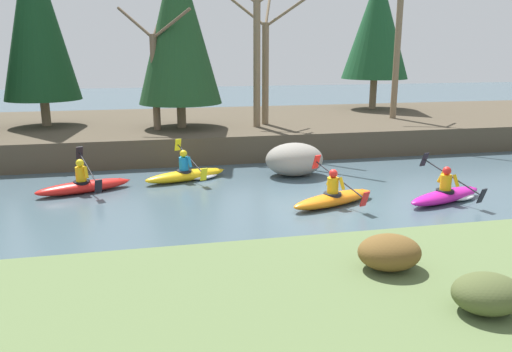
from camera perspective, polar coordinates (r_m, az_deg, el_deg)
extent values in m
plane|color=#425660|center=(13.88, 8.51, -2.98)|extent=(90.00, 90.00, 0.00)
cube|color=#4C4233|center=(23.17, -0.14, 5.39)|extent=(44.00, 9.70, 1.01)
cylinder|color=#7A664C|center=(22.43, -22.91, 6.68)|extent=(0.36, 0.36, 1.07)
cone|color=#143D1E|center=(22.33, -23.88, 16.39)|extent=(3.01, 3.01, 6.55)
cylinder|color=#7A664C|center=(20.48, -8.52, 6.88)|extent=(0.36, 0.36, 0.97)
cone|color=#1E4723|center=(20.34, -8.89, 16.72)|extent=(3.29, 3.29, 6.04)
cylinder|color=#7A664C|center=(27.55, 13.23, 9.15)|extent=(0.36, 0.36, 1.58)
cone|color=#194C28|center=(27.49, 13.66, 16.45)|extent=(3.44, 3.44, 5.44)
cylinder|color=brown|center=(19.89, -11.44, 10.38)|extent=(0.28, 0.28, 3.63)
cylinder|color=brown|center=(20.40, -13.62, 16.66)|extent=(1.37, 1.18, 1.24)
cylinder|color=brown|center=(19.34, -9.69, 16.78)|extent=(1.44, 1.23, 1.09)
cylinder|color=brown|center=(20.60, -11.04, 16.95)|extent=(0.65, 1.54, 1.37)
cylinder|color=#7A664C|center=(20.25, 0.10, 12.58)|extent=(0.28, 0.28, 4.94)
cylinder|color=#7A664C|center=(21.01, 1.08, 11.52)|extent=(0.28, 0.28, 4.12)
cylinder|color=#7A664C|center=(21.48, -1.22, 18.41)|extent=(1.54, 1.32, 1.39)
cylinder|color=#7A664C|center=(20.62, 3.67, 18.33)|extent=(1.62, 1.38, 1.23)
cylinder|color=#7A664C|center=(21.91, 1.39, 18.53)|extent=(0.72, 1.73, 1.54)
cylinder|color=#7A664C|center=(23.74, 15.77, 12.76)|extent=(0.28, 0.28, 5.31)
ellipsoid|color=brown|center=(8.39, 15.00, -8.41)|extent=(1.04, 0.86, 0.56)
ellipsoid|color=#4C562D|center=(7.55, 24.92, -12.08)|extent=(0.97, 0.81, 0.53)
ellipsoid|color=#C61999|center=(14.66, 20.85, -2.15)|extent=(2.74, 1.50, 0.34)
cone|color=#C61999|center=(15.64, 23.61, -1.35)|extent=(0.40, 0.31, 0.20)
cylinder|color=black|center=(14.58, 20.78, -1.63)|extent=(0.62, 0.62, 0.08)
cylinder|color=yellow|center=(14.52, 20.87, -0.69)|extent=(0.39, 0.39, 0.42)
sphere|color=red|center=(14.44, 20.98, 0.56)|extent=(0.30, 0.30, 0.23)
cylinder|color=yellow|center=(14.71, 20.39, -0.10)|extent=(0.16, 0.24, 0.35)
cylinder|color=yellow|center=(14.44, 21.89, -0.50)|extent=(0.16, 0.24, 0.35)
cylinder|color=black|center=(14.67, 21.46, -0.08)|extent=(0.70, 1.81, 0.65)
cube|color=black|center=(15.16, 18.69, 1.80)|extent=(0.24, 0.22, 0.41)
cube|color=black|center=(14.23, 24.40, -2.08)|extent=(0.24, 0.22, 0.41)
ellipsoid|color=white|center=(15.11, 22.09, -2.10)|extent=(1.27, 1.04, 0.18)
ellipsoid|color=orange|center=(13.57, 8.87, -2.63)|extent=(2.73, 1.56, 0.34)
cone|color=orange|center=(14.41, 12.50, -1.73)|extent=(0.40, 0.32, 0.20)
cylinder|color=black|center=(13.50, 8.73, -2.08)|extent=(0.62, 0.62, 0.08)
cylinder|color=yellow|center=(13.43, 8.77, -1.06)|extent=(0.39, 0.39, 0.42)
sphere|color=red|center=(13.35, 8.82, 0.29)|extent=(0.30, 0.30, 0.23)
cylinder|color=yellow|center=(13.64, 8.42, -0.42)|extent=(0.17, 0.24, 0.35)
cylinder|color=yellow|center=(13.31, 9.80, -0.86)|extent=(0.17, 0.24, 0.35)
cylinder|color=black|center=(13.55, 9.51, -0.39)|extent=(0.75, 1.79, 0.65)
cube|color=red|center=(14.16, 6.93, 1.62)|extent=(0.24, 0.22, 0.41)
cube|color=red|center=(12.99, 12.33, -2.59)|extent=(0.24, 0.22, 0.41)
ellipsoid|color=yellow|center=(16.08, -8.04, 0.06)|extent=(2.74, 1.49, 0.34)
cone|color=yellow|center=(16.60, -4.14, 0.68)|extent=(0.40, 0.31, 0.20)
cylinder|color=black|center=(16.02, -8.22, 0.54)|extent=(0.62, 0.62, 0.08)
cylinder|color=#1984CC|center=(15.97, -8.26, 1.41)|extent=(0.38, 0.38, 0.42)
sphere|color=yellow|center=(15.90, -8.30, 2.55)|extent=(0.29, 0.29, 0.23)
cylinder|color=#1984CC|center=(16.20, -8.29, 1.91)|extent=(0.16, 0.24, 0.35)
cylinder|color=#1984CC|center=(15.77, -7.58, 1.60)|extent=(0.16, 0.24, 0.35)
cylinder|color=black|center=(16.03, -7.52, 1.95)|extent=(0.69, 1.81, 0.65)
cube|color=yellow|center=(16.82, -8.92, 3.55)|extent=(0.24, 0.22, 0.41)
cube|color=yellow|center=(15.26, -5.98, 0.18)|extent=(0.24, 0.22, 0.41)
ellipsoid|color=white|center=(16.32, -6.28, 0.04)|extent=(1.27, 1.03, 0.18)
ellipsoid|color=red|center=(15.46, -19.09, -1.18)|extent=(2.74, 1.51, 0.34)
cone|color=red|center=(15.77, -14.73, -0.50)|extent=(0.40, 0.31, 0.20)
cylinder|color=black|center=(15.41, -19.31, -0.68)|extent=(0.62, 0.62, 0.08)
cylinder|color=yellow|center=(15.35, -19.39, 0.22)|extent=(0.39, 0.39, 0.42)
sphere|color=yellow|center=(15.28, -19.49, 1.40)|extent=(0.30, 0.30, 0.23)
cylinder|color=yellow|center=(15.58, -19.27, 0.76)|extent=(0.16, 0.24, 0.35)
cylinder|color=yellow|center=(15.12, -18.83, 0.40)|extent=(0.16, 0.24, 0.35)
cylinder|color=black|center=(15.37, -18.60, 0.79)|extent=(0.70, 1.80, 0.65)
cube|color=black|center=(16.22, -19.53, 2.50)|extent=(0.24, 0.22, 0.41)
cube|color=black|center=(14.55, -17.56, -1.12)|extent=(0.24, 0.22, 0.41)
ellipsoid|color=gray|center=(16.55, 4.40, 1.90)|extent=(1.93, 1.51, 1.09)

